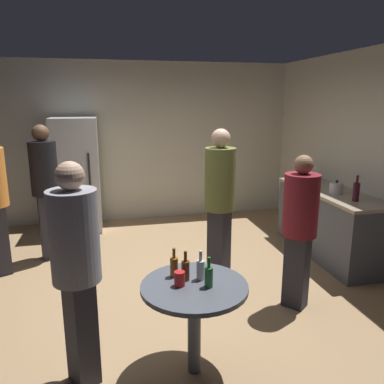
% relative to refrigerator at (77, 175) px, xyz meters
% --- Properties ---
extents(ground_plane, '(5.20, 5.20, 0.10)m').
position_rel_refrigerator_xyz_m(ground_plane, '(1.08, -2.20, -0.95)').
color(ground_plane, '#9E7C56').
extents(wall_back, '(5.32, 0.06, 2.70)m').
position_rel_refrigerator_xyz_m(wall_back, '(1.08, 0.43, 0.45)').
color(wall_back, beige).
rests_on(wall_back, ground_plane).
extents(wall_side_right, '(0.06, 5.20, 2.70)m').
position_rel_refrigerator_xyz_m(wall_side_right, '(3.71, -2.20, 0.45)').
color(wall_side_right, beige).
rests_on(wall_side_right, ground_plane).
extents(refrigerator, '(0.70, 0.68, 1.80)m').
position_rel_refrigerator_xyz_m(refrigerator, '(0.00, 0.00, 0.00)').
color(refrigerator, silver).
rests_on(refrigerator, ground_plane).
extents(kitchen_counter, '(0.64, 1.87, 0.90)m').
position_rel_refrigerator_xyz_m(kitchen_counter, '(3.36, -1.83, -0.45)').
color(kitchen_counter, '#4C515B').
rests_on(kitchen_counter, ground_plane).
extents(kettle, '(0.24, 0.17, 0.18)m').
position_rel_refrigerator_xyz_m(kettle, '(3.31, -2.00, 0.07)').
color(kettle, '#B2B2B7').
rests_on(kettle, kitchen_counter).
extents(wine_bottle_on_counter, '(0.08, 0.08, 0.31)m').
position_rel_refrigerator_xyz_m(wine_bottle_on_counter, '(3.32, -2.38, 0.12)').
color(wine_bottle_on_counter, '#3F141E').
rests_on(wine_bottle_on_counter, kitchen_counter).
extents(foreground_table, '(0.80, 0.80, 0.73)m').
position_rel_refrigerator_xyz_m(foreground_table, '(1.06, -3.70, -0.27)').
color(foreground_table, '#4C515B').
rests_on(foreground_table, ground_plane).
extents(beer_bottle_amber, '(0.06, 0.06, 0.23)m').
position_rel_refrigerator_xyz_m(beer_bottle_amber, '(0.94, -3.53, -0.08)').
color(beer_bottle_amber, '#8C5919').
rests_on(beer_bottle_amber, foreground_table).
extents(beer_bottle_brown, '(0.06, 0.06, 0.23)m').
position_rel_refrigerator_xyz_m(beer_bottle_brown, '(1.01, -3.61, -0.08)').
color(beer_bottle_brown, '#593314').
rests_on(beer_bottle_brown, foreground_table).
extents(beer_bottle_green, '(0.06, 0.06, 0.23)m').
position_rel_refrigerator_xyz_m(beer_bottle_green, '(1.16, -3.76, -0.08)').
color(beer_bottle_green, '#26662D').
rests_on(beer_bottle_green, foreground_table).
extents(beer_bottle_clear, '(0.06, 0.06, 0.23)m').
position_rel_refrigerator_xyz_m(beer_bottle_clear, '(1.13, -3.63, -0.08)').
color(beer_bottle_clear, silver).
rests_on(beer_bottle_clear, foreground_table).
extents(plastic_cup_red, '(0.08, 0.08, 0.11)m').
position_rel_refrigerator_xyz_m(plastic_cup_red, '(0.95, -3.69, -0.11)').
color(plastic_cup_red, red).
rests_on(plastic_cup_red, foreground_table).
extents(person_in_gray_shirt, '(0.46, 0.46, 1.67)m').
position_rel_refrigerator_xyz_m(person_in_gray_shirt, '(0.23, -3.62, 0.08)').
color(person_in_gray_shirt, '#2D2D38').
rests_on(person_in_gray_shirt, ground_plane).
extents(person_in_maroon_shirt, '(0.48, 0.48, 1.56)m').
position_rel_refrigerator_xyz_m(person_in_maroon_shirt, '(2.29, -2.98, 0.01)').
color(person_in_maroon_shirt, '#2D2D38').
rests_on(person_in_maroon_shirt, ground_plane).
extents(person_in_olive_shirt, '(0.47, 0.47, 1.77)m').
position_rel_refrigerator_xyz_m(person_in_olive_shirt, '(1.68, -2.28, 0.14)').
color(person_in_olive_shirt, '#2D2D38').
rests_on(person_in_olive_shirt, ground_plane).
extents(person_in_black_shirt, '(0.42, 0.42, 1.77)m').
position_rel_refrigerator_xyz_m(person_in_black_shirt, '(-0.31, -1.12, 0.14)').
color(person_in_black_shirt, '#2D2D38').
rests_on(person_in_black_shirt, ground_plane).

